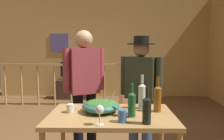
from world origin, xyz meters
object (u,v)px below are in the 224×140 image
at_px(tv_console, 73,89).
at_px(wine_bottle_clear, 142,95).
at_px(wine_glass, 100,111).
at_px(mug_white, 71,108).
at_px(person_standing_left, 84,83).
at_px(framed_picture, 60,43).
at_px(wine_bottle_amber, 157,98).
at_px(wine_bottle_green, 132,103).
at_px(mug_blue, 123,116).
at_px(salad_bowl, 101,105).
at_px(person_standing_right, 141,86).
at_px(serving_table, 111,122).
at_px(flat_screen_tv, 73,69).
at_px(wine_bottle_dark, 147,109).
at_px(stair_railing, 72,79).

xyz_separation_m(tv_console, wine_bottle_clear, (1.48, -3.62, 0.64)).
bearing_deg(wine_glass, mug_white, 132.59).
bearing_deg(person_standing_left, wine_bottle_clear, 120.97).
xyz_separation_m(framed_picture, wine_bottle_amber, (2.05, -4.02, -0.67)).
xyz_separation_m(wine_bottle_green, mug_blue, (-0.09, -0.16, -0.07)).
bearing_deg(framed_picture, salad_bowl, -69.96).
distance_m(framed_picture, person_standing_right, 4.00).
height_order(serving_table, wine_bottle_clear, wine_bottle_clear).
bearing_deg(framed_picture, serving_table, -68.96).
xyz_separation_m(tv_console, wine_bottle_amber, (1.62, -3.73, 0.64)).
bearing_deg(salad_bowl, serving_table, -34.20).
bearing_deg(framed_picture, flat_screen_tv, -37.01).
height_order(salad_bowl, person_standing_left, person_standing_left).
relative_size(framed_picture, wine_bottle_clear, 1.42).
relative_size(tv_console, salad_bowl, 2.33).
bearing_deg(wine_bottle_dark, flat_screen_tv, 109.83).
xyz_separation_m(flat_screen_tv, wine_bottle_clear, (1.48, -3.58, 0.08)).
distance_m(wine_glass, person_standing_left, 1.03).
relative_size(salad_bowl, wine_bottle_clear, 1.05).
relative_size(tv_console, mug_white, 8.10).
distance_m(person_standing_left, person_standing_right, 0.74).
xyz_separation_m(framed_picture, wine_bottle_clear, (1.91, -3.91, -0.67)).
bearing_deg(wine_bottle_clear, tv_console, 112.26).
height_order(salad_bowl, wine_bottle_clear, wine_bottle_clear).
distance_m(framed_picture, wine_bottle_green, 4.60).
bearing_deg(salad_bowl, mug_blue, -55.43).
bearing_deg(mug_white, mug_blue, -27.83).
xyz_separation_m(mug_blue, person_standing_right, (0.26, 0.91, 0.10)).
height_order(tv_console, wine_bottle_green, wine_bottle_green).
xyz_separation_m(serving_table, wine_glass, (-0.09, -0.31, 0.20)).
xyz_separation_m(stair_railing, wine_bottle_dark, (1.33, -3.36, 0.23)).
distance_m(wine_bottle_dark, mug_blue, 0.22).
xyz_separation_m(wine_bottle_clear, mug_white, (-0.74, -0.16, -0.10)).
height_order(flat_screen_tv, person_standing_left, person_standing_left).
bearing_deg(person_standing_right, wine_bottle_dark, 111.32).
relative_size(salad_bowl, mug_blue, 3.46).
relative_size(salad_bowl, wine_bottle_dark, 1.22).
bearing_deg(stair_railing, framed_picture, 118.73).
bearing_deg(wine_glass, person_standing_left, 105.53).
bearing_deg(person_standing_right, serving_table, 86.24).
bearing_deg(wine_bottle_green, person_standing_left, 126.76).
bearing_deg(stair_railing, wine_glass, -74.72).
distance_m(wine_bottle_amber, mug_blue, 0.50).
bearing_deg(serving_table, wine_bottle_green, -21.63).
bearing_deg(wine_bottle_dark, wine_bottle_green, 120.47).
distance_m(wine_bottle_green, person_standing_left, 0.94).
bearing_deg(salad_bowl, wine_bottle_amber, 1.27).
xyz_separation_m(wine_bottle_dark, mug_blue, (-0.21, 0.04, -0.07)).
relative_size(stair_railing, wine_bottle_dark, 10.63).
distance_m(stair_railing, wine_bottle_amber, 3.36).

